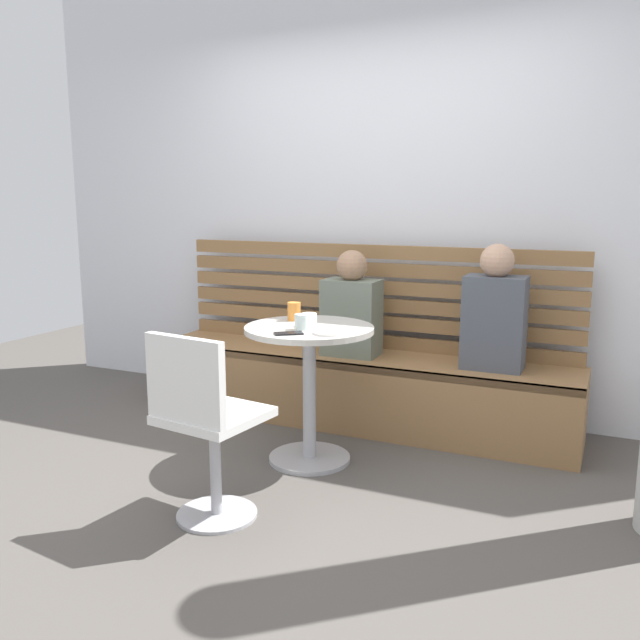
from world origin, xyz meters
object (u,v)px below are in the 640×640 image
Objects in this scene: person_adult at (495,314)px; cup_ceramic_white at (309,320)px; white_chair at (204,421)px; cup_glass_short at (302,322)px; person_child_left at (352,309)px; cafe_table at (309,367)px; cup_tumbler_orange at (294,311)px; booth_bench at (356,388)px; plate_small at (330,333)px; phone_on_table at (289,333)px.

person_adult is 8.90× the size of cup_ceramic_white.
white_chair is 10.63× the size of cup_glass_short.
cafe_table is at bearing -88.04° from person_child_left.
cup_tumbler_orange reaches higher than cup_glass_short.
booth_bench is 0.98m from plate_small.
white_chair reaches higher than plate_small.
cup_ceramic_white is at bearing -90.30° from booth_bench.
cafe_table is at bearing 82.40° from white_chair.
cup_glass_short is 0.18m from plate_small.
cup_ceramic_white is (0.15, -0.12, -0.02)m from cup_tumbler_orange.
phone_on_table is (0.02, -0.89, 0.02)m from person_child_left.
person_child_left is (-0.03, -0.01, 0.51)m from booth_bench.
person_adult is 1.05m from plate_small.
white_chair is at bearing -93.32° from person_child_left.
person_adult is 1.14m from cup_glass_short.
plate_small is at bearing -35.61° from cup_ceramic_white.
booth_bench is 0.74m from cafe_table.
phone_on_table is at bearing -67.64° from cup_tumbler_orange.
cup_tumbler_orange reaches higher than cup_ceramic_white.
cup_tumbler_orange is 1.25× the size of cup_glass_short.
booth_bench is 1.04m from phone_on_table.
person_child_left reaches higher than plate_small.
cafe_table is at bearing 96.13° from cup_glass_short.
person_child_left is at bearing 104.40° from plate_small.
person_adult is at bearing 39.55° from cafe_table.
cup_tumbler_orange reaches higher than plate_small.
person_adult reaches higher than plate_small.
cup_ceramic_white is 1.00× the size of cup_glass_short.
person_adult reaches higher than cup_ceramic_white.
person_child_left reaches higher than phone_on_table.
cafe_table is 0.87× the size of white_chair.
white_chair reaches higher than cafe_table.
cup_ceramic_white is at bearing -38.05° from phone_on_table.
cup_ceramic_white is 0.47× the size of plate_small.
cafe_table is at bearing -40.04° from cup_tumbler_orange.
cup_glass_short is at bearing -136.53° from person_adult.
booth_bench is at bearing -37.51° from phone_on_table.
cup_glass_short is (0.15, -0.21, -0.01)m from cup_tumbler_orange.
person_child_left is at bearing 91.96° from cafe_table.
plate_small is (-0.66, -0.82, -0.01)m from person_adult.
person_adult is 1.24m from phone_on_table.
white_chair is 8.50× the size of cup_tumbler_orange.
person_child_left is 6.50× the size of cup_tumbler_orange.
person_child_left reaches higher than white_chair.
cafe_table is 1.11m from person_adult.
cup_ceramic_white reaches higher than booth_bench.
cup_glass_short reaches higher than booth_bench.
white_chair is (-0.11, -0.81, -0.05)m from cafe_table.
cup_ceramic_white is 0.09m from cup_glass_short.
booth_bench is 15.88× the size of plate_small.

